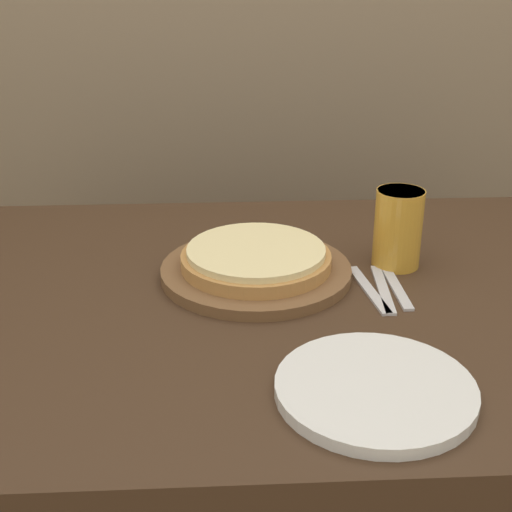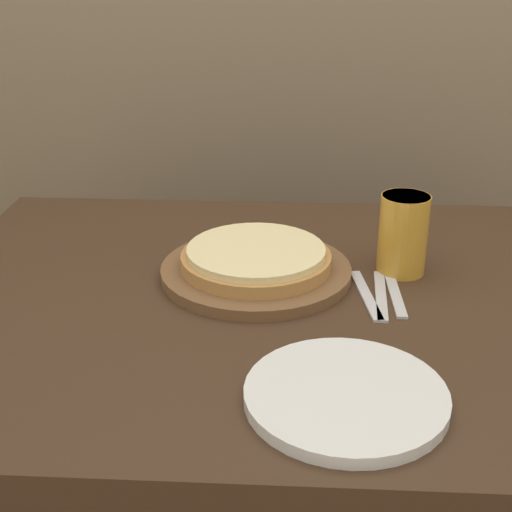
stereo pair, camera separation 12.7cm
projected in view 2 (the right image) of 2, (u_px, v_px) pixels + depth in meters
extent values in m
cube|color=#3D2819|center=(293.00, 473.00, 1.38)|extent=(1.31, 0.94, 0.78)
cylinder|color=brown|center=(256.00, 271.00, 1.28)|extent=(0.34, 0.34, 0.02)
cylinder|color=#B77F42|center=(256.00, 260.00, 1.27)|extent=(0.27, 0.27, 0.02)
cylinder|color=beige|center=(256.00, 251.00, 1.27)|extent=(0.25, 0.25, 0.01)
cylinder|color=gold|center=(403.00, 234.00, 1.28)|extent=(0.09, 0.09, 0.15)
cylinder|color=white|center=(406.00, 200.00, 1.25)|extent=(0.08, 0.08, 0.02)
cylinder|color=white|center=(346.00, 396.00, 0.93)|extent=(0.27, 0.27, 0.02)
cube|color=silver|center=(366.00, 295.00, 1.21)|extent=(0.04, 0.18, 0.00)
cube|color=silver|center=(381.00, 296.00, 1.21)|extent=(0.03, 0.18, 0.00)
cube|color=silver|center=(396.00, 296.00, 1.21)|extent=(0.02, 0.16, 0.00)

